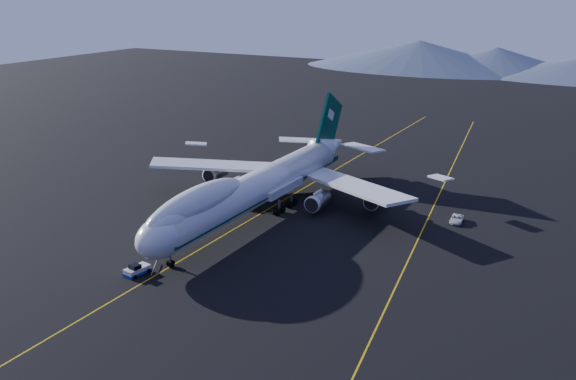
% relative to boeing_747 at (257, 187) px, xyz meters
% --- Properties ---
extents(ground, '(500.00, 500.00, 0.00)m').
position_rel_boeing_747_xyz_m(ground, '(-0.00, -0.03, -5.81)').
color(ground, black).
rests_on(ground, ground).
extents(taxiway_line_main, '(0.25, 220.00, 0.01)m').
position_rel_boeing_747_xyz_m(taxiway_line_main, '(-0.00, -0.03, -5.80)').
color(taxiway_line_main, '#C4980B').
rests_on(taxiway_line_main, ground).
extents(taxiway_line_side, '(28.08, 198.09, 0.01)m').
position_rel_boeing_747_xyz_m(taxiway_line_side, '(30.00, 9.97, -5.80)').
color(taxiway_line_side, '#C4980B').
rests_on(taxiway_line_side, ground).
extents(boeing_747, '(59.62, 72.43, 19.37)m').
position_rel_boeing_747_xyz_m(boeing_747, '(0.00, 0.00, 0.00)').
color(boeing_747, silver).
rests_on(boeing_747, ground).
extents(pushback_tug, '(2.87, 4.40, 1.80)m').
position_rel_boeing_747_xyz_m(pushback_tug, '(-2.75, -31.18, -5.25)').
color(pushback_tug, silver).
rests_on(pushback_tug, ground).
extents(service_van, '(2.63, 4.92, 1.32)m').
position_rel_boeing_747_xyz_m(service_van, '(34.75, 14.66, -5.16)').
color(service_van, silver).
rests_on(service_van, ground).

